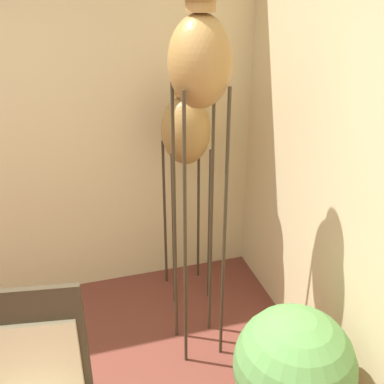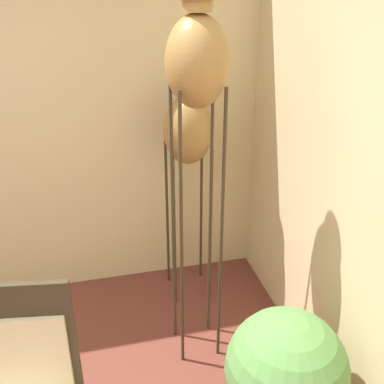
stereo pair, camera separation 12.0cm
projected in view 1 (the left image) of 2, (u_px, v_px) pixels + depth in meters
vase_stand_tall at (200, 70)px, 2.26m from camera, size 0.33×0.33×2.17m
vase_stand_medium at (186, 132)px, 3.03m from camera, size 0.34×0.34×1.64m
potted_plant at (293, 372)px, 2.27m from camera, size 0.62×0.62×0.79m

